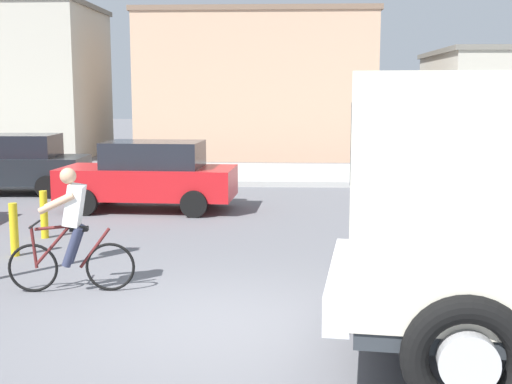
{
  "coord_description": "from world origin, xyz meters",
  "views": [
    {
      "loc": [
        0.9,
        -7.71,
        2.73
      ],
      "look_at": [
        0.43,
        2.5,
        1.2
      ],
      "focal_mm": 47.01,
      "sensor_mm": 36.0,
      "label": 1
    }
  ],
  "objects_px": {
    "car_white_mid": "(12,164)",
    "bollard_near": "(14,230)",
    "cyclist": "(71,230)",
    "car_red_near": "(150,175)",
    "bollard_far": "(44,215)"
  },
  "relations": [
    {
      "from": "car_red_near",
      "to": "car_white_mid",
      "type": "xyz_separation_m",
      "value": [
        -4.23,
        2.35,
        0.0
      ]
    },
    {
      "from": "car_white_mid",
      "to": "bollard_near",
      "type": "bearing_deg",
      "value": -67.38
    },
    {
      "from": "bollard_far",
      "to": "car_red_near",
      "type": "bearing_deg",
      "value": 66.27
    },
    {
      "from": "car_red_near",
      "to": "bollard_near",
      "type": "xyz_separation_m",
      "value": [
        -1.37,
        -4.52,
        -0.37
      ]
    },
    {
      "from": "bollard_near",
      "to": "bollard_far",
      "type": "xyz_separation_m",
      "value": [
        0.0,
        1.4,
        0.0
      ]
    },
    {
      "from": "car_red_near",
      "to": "car_white_mid",
      "type": "height_order",
      "value": "same"
    },
    {
      "from": "cyclist",
      "to": "bollard_near",
      "type": "height_order",
      "value": "cyclist"
    },
    {
      "from": "cyclist",
      "to": "car_white_mid",
      "type": "distance_m",
      "value": 9.89
    },
    {
      "from": "car_white_mid",
      "to": "cyclist",
      "type": "bearing_deg",
      "value": -63.06
    },
    {
      "from": "car_white_mid",
      "to": "bollard_far",
      "type": "xyz_separation_m",
      "value": [
        2.86,
        -5.47,
        -0.37
      ]
    },
    {
      "from": "bollard_far",
      "to": "car_white_mid",
      "type": "bearing_deg",
      "value": 117.62
    },
    {
      "from": "car_white_mid",
      "to": "bollard_near",
      "type": "relative_size",
      "value": 4.52
    },
    {
      "from": "car_white_mid",
      "to": "bollard_far",
      "type": "distance_m",
      "value": 6.19
    },
    {
      "from": "cyclist",
      "to": "bollard_near",
      "type": "distance_m",
      "value": 2.56
    },
    {
      "from": "bollard_near",
      "to": "car_red_near",
      "type": "bearing_deg",
      "value": 73.12
    }
  ]
}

